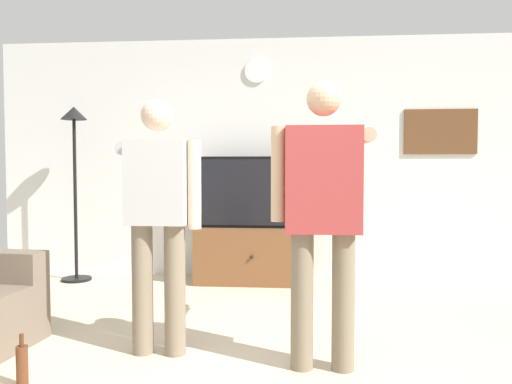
# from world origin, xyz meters

# --- Properties ---
(back_wall) EXTENTS (6.40, 0.10, 2.70)m
(back_wall) POSITION_xyz_m (0.00, 2.95, 1.35)
(back_wall) COLOR silver
(back_wall) RESTS_ON ground_plane
(tv_stand) EXTENTS (1.25, 0.56, 0.59)m
(tv_stand) POSITION_xyz_m (-0.20, 2.60, 0.29)
(tv_stand) COLOR brown
(tv_stand) RESTS_ON ground_plane
(television) EXTENTS (1.28, 0.07, 0.78)m
(television) POSITION_xyz_m (-0.20, 2.65, 0.98)
(television) COLOR black
(television) RESTS_ON tv_stand
(wall_clock) EXTENTS (0.27, 0.03, 0.27)m
(wall_clock) POSITION_xyz_m (-0.20, 2.89, 2.34)
(wall_clock) COLOR white
(framed_picture) EXTENTS (0.78, 0.04, 0.49)m
(framed_picture) POSITION_xyz_m (1.83, 2.90, 1.64)
(framed_picture) COLOR brown
(floor_lamp) EXTENTS (0.32, 0.32, 1.91)m
(floor_lamp) POSITION_xyz_m (-2.17, 2.51, 1.37)
(floor_lamp) COLOR black
(floor_lamp) RESTS_ON ground_plane
(person_standing_nearer_lamp) EXTENTS (0.58, 0.78, 1.69)m
(person_standing_nearer_lamp) POSITION_xyz_m (-0.65, 0.45, 0.96)
(person_standing_nearer_lamp) COLOR #7A6B56
(person_standing_nearer_lamp) RESTS_ON ground_plane
(person_standing_nearer_couch) EXTENTS (0.64, 0.78, 1.76)m
(person_standing_nearer_couch) POSITION_xyz_m (0.43, 0.28, 1.01)
(person_standing_nearer_couch) COLOR #7A6B56
(person_standing_nearer_couch) RESTS_ON ground_plane
(beverage_bottle) EXTENTS (0.07, 0.07, 0.31)m
(beverage_bottle) POSITION_xyz_m (-1.28, -0.13, 0.12)
(beverage_bottle) COLOR #592D19
(beverage_bottle) RESTS_ON ground_plane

